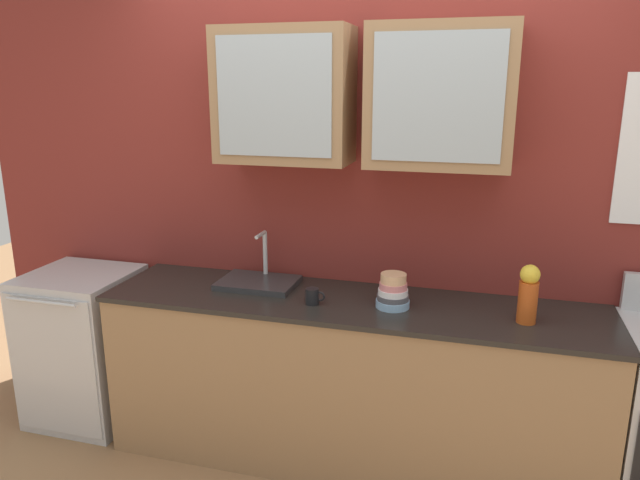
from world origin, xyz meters
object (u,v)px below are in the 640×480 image
(vase, at_px, (528,293))
(bowl_stack, at_px, (393,292))
(sink_faucet, at_px, (258,281))
(cup_near_sink, at_px, (313,296))
(dishwasher, at_px, (85,346))

(vase, bearing_deg, bowl_stack, 177.75)
(sink_faucet, height_order, vase, sink_faucet)
(sink_faucet, distance_m, vase, 1.35)
(bowl_stack, xyz_separation_m, cup_near_sink, (-0.38, -0.07, -0.03))
(bowl_stack, relative_size, cup_near_sink, 1.71)
(vase, xyz_separation_m, dishwasher, (-2.38, 0.04, -0.58))
(bowl_stack, bearing_deg, dishwasher, 179.40)
(cup_near_sink, relative_size, dishwasher, 0.11)
(cup_near_sink, bearing_deg, sink_faucet, 152.60)
(cup_near_sink, xyz_separation_m, dishwasher, (-1.40, 0.08, -0.48))
(vase, bearing_deg, dishwasher, 178.98)
(sink_faucet, relative_size, vase, 1.50)
(bowl_stack, bearing_deg, cup_near_sink, -170.11)
(sink_faucet, relative_size, bowl_stack, 2.41)
(bowl_stack, bearing_deg, vase, -2.25)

